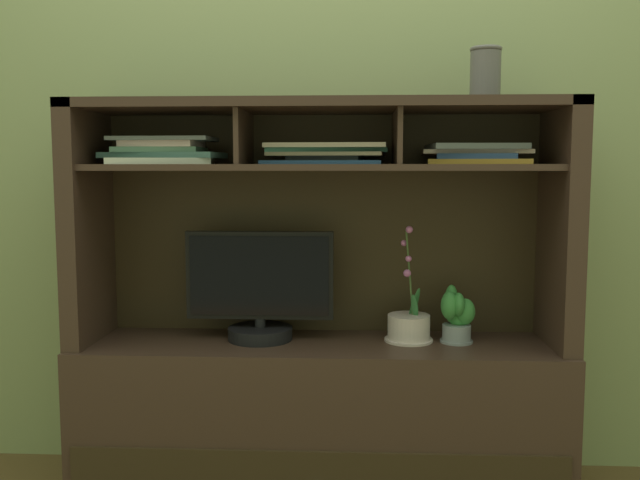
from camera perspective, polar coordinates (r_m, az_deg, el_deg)
back_wall at (r=2.47m, az=0.27°, el=13.39°), size 6.00×0.02×2.80m
media_console at (r=2.32m, az=0.01°, el=-10.92°), size 1.60×0.44×1.30m
tv_monitor at (r=2.29m, az=-5.06°, el=-4.39°), size 0.49×0.22×0.37m
potted_orchid at (r=2.30m, az=7.44°, el=-7.21°), size 0.16×0.16×0.39m
potted_fern at (r=2.30m, az=11.35°, el=-6.25°), size 0.11×0.11×0.19m
magazine_stack_left at (r=2.24m, az=0.47°, el=7.26°), size 0.41×0.26×0.07m
magazine_stack_centre at (r=2.28m, az=-13.05°, el=7.17°), size 0.40×0.29×0.09m
magazine_stack_right at (r=2.27m, az=12.93°, el=7.00°), size 0.36×0.29×0.06m
ceramic_vase at (r=2.26m, az=13.68°, el=13.40°), size 0.10×0.10×0.16m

